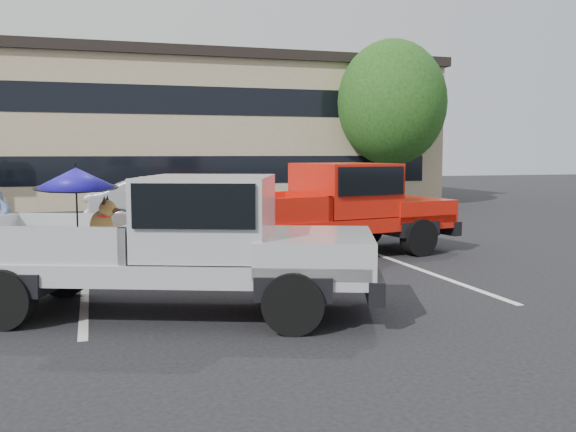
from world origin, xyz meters
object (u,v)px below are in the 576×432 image
silver_pickup (191,237)px  tree_back (269,109)px  silver_sedan (175,205)px  tree_right (392,103)px  red_pickup (338,205)px

silver_pickup → tree_back: bearing=92.8°
silver_pickup → silver_sedan: bearing=105.1°
tree_right → silver_sedan: size_ratio=1.45×
tree_right → silver_sedan: tree_right is taller
red_pickup → tree_back: bearing=67.7°
tree_right → red_pickup: 13.68m
tree_right → silver_pickup: size_ratio=1.13×
tree_back → silver_pickup: tree_back is taller
silver_pickup → silver_sedan: 9.00m
tree_back → silver_sedan: 16.47m
tree_right → red_pickup: tree_right is taller
tree_right → silver_pickup: tree_right is taller
silver_sedan → silver_pickup: bearing=177.9°
silver_pickup → tree_right: bearing=76.4°
red_pickup → silver_sedan: size_ratio=1.33×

